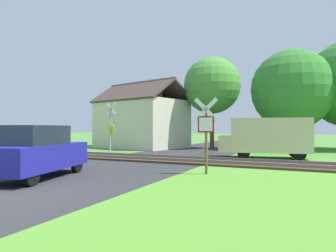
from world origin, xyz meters
The scene contains 9 objects.
road_asphalt centered at (0.00, 2.00, 0.00)m, with size 6.44×80.00×0.01m, color #2D2D30.
rail_track centered at (0.00, 8.89, 0.06)m, with size 60.00×2.60×0.22m.
stop_sign_near centered at (4.14, 5.37, 1.63)m, with size 0.88×0.17×2.80m.
crossing_sign_far centered at (-4.61, 11.63, 1.88)m, with size 0.87×0.19×3.40m.
house centered at (-5.54, 17.35, 2.15)m, with size 8.59×6.91×5.73m.
tree_center centered at (0.32, 18.99, 5.22)m, with size 4.72×4.72×7.60m.
tree_right centered at (6.43, 20.07, 4.68)m, with size 6.25×6.25×7.81m.
mail_truck centered at (5.41, 12.49, 1.24)m, with size 5.16×2.76×2.24m.
parked_car centered at (-0.78, 2.17, 0.89)m, with size 2.58×4.28×1.78m.
Camera 1 is at (7.48, -5.13, 1.70)m, focal length 32.00 mm.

